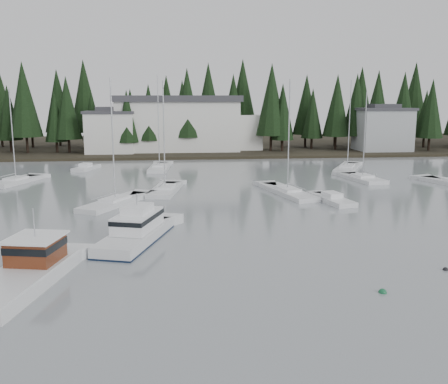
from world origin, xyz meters
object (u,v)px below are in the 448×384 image
Objects in this scene: sailboat_5 at (165,191)px; sailboat_6 at (115,204)px; lobster_boat_brown at (23,276)px; house_west at (110,131)px; sailboat_7 at (287,193)px; runabout_3 at (86,169)px; sailboat_3 at (347,169)px; sailboat_2 at (16,182)px; runabout_1 at (332,201)px; cabin_cruiser_center at (137,233)px; sailboat_1 at (160,169)px; sailboat_11 at (362,180)px; harbor_inn at (188,124)px; house_east_a at (383,128)px.

sailboat_6 is (-5.06, -6.60, -0.00)m from sailboat_5.
house_west is at bearing 14.68° from lobster_boat_brown.
sailboat_7 is 2.31× the size of runabout_3.
sailboat_3 is at bearing -49.21° from sailboat_7.
house_west is 0.75× the size of sailboat_2.
sailboat_7 is at bearing -113.43° from runabout_3.
sailboat_2 reaches higher than runabout_3.
runabout_1 is (28.80, -47.52, -4.52)m from house_west.
cabin_cruiser_center is 20.58m from sailboat_5.
sailboat_2 is at bearing 127.73° from sailboat_3.
sailboat_1 is 2.09× the size of runabout_1.
sailboat_1 reaches higher than sailboat_6.
sailboat_6 is (14.41, -14.92, 0.00)m from sailboat_2.
sailboat_5 reaches higher than sailboat_11.
sailboat_3 reaches higher than lobster_boat_brown.
sailboat_3 reaches higher than cabin_cruiser_center.
harbor_inn reaches higher than cabin_cruiser_center.
sailboat_2 is 48.04m from sailboat_3.
sailboat_2 is at bearing -104.96° from house_west.
sailboat_7 is at bearing -24.82° from cabin_cruiser_center.
sailboat_6 is at bearing 76.18° from runabout_1.
cabin_cruiser_center is at bearing -127.04° from house_east_a.
runabout_1 is (17.80, -7.53, 0.06)m from sailboat_5.
sailboat_6 is at bearing 175.64° from sailboat_1.
sailboat_6 reaches higher than lobster_boat_brown.
sailboat_6 is (-9.10, -49.93, -5.71)m from harbor_inn.
sailboat_7 reaches higher than runabout_1.
sailboat_1 reaches higher than sailboat_11.
harbor_inn is 42.55m from sailboat_2.
sailboat_3 is (-15.09, -22.66, -4.83)m from house_east_a.
house_east_a is 85.12m from lobster_boat_brown.
sailboat_5 is 0.99× the size of sailboat_7.
cabin_cruiser_center is 0.70× the size of sailboat_1.
sailboat_1 is at bearing -102.30° from harbor_inn.
sailboat_1 is 1.05× the size of sailboat_3.
sailboat_5 is (11.00, -39.99, -4.58)m from house_west.
cabin_cruiser_center is at bearing -95.30° from harbor_inn.
sailboat_3 is 1.98× the size of runabout_1.
cabin_cruiser_center is (-44.88, -59.47, -4.26)m from house_east_a.
sailboat_1 is at bearing -64.41° from house_west.
house_west is at bearing 25.35° from sailboat_5.
sailboat_2 is 13.46m from runabout_3.
sailboat_6 is (-3.89, -26.05, -0.01)m from sailboat_1.
cabin_cruiser_center is 0.82× the size of sailboat_2.
sailboat_11 is (-16.63, -33.00, -4.84)m from house_east_a.
sailboat_1 is (9.84, -20.54, -4.57)m from house_west.
runabout_1 is (-10.11, -23.86, 0.06)m from sailboat_3.
sailboat_7 reaches higher than sailboat_6.
sailboat_1 reaches higher than harbor_inn.
sailboat_5 is at bearing -9.49° from sailboat_6.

